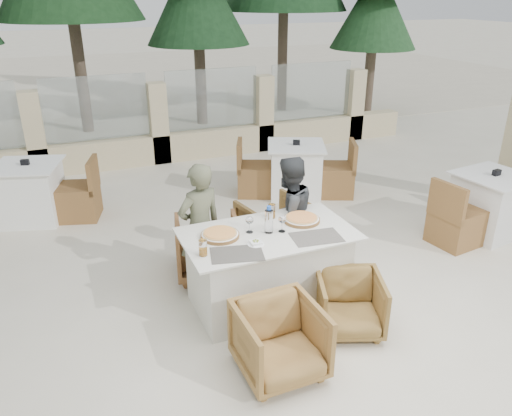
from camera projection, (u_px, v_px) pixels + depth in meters
name	position (u px, v px, depth m)	size (l,w,h in m)	color
ground	(270.00, 304.00, 4.92)	(80.00, 80.00, 0.00)	beige
sand_patch	(100.00, 82.00, 16.75)	(30.00, 16.00, 0.01)	beige
perimeter_wall_far	(158.00, 118.00, 8.65)	(10.00, 0.34, 1.60)	beige
pine_centre	(197.00, 7.00, 10.53)	(2.20, 2.20, 5.00)	#1B411F
pine_far_right	(374.00, 18.00, 11.44)	(1.98, 1.98, 4.50)	#234E26
dining_table	(268.00, 269.00, 4.78)	(1.60, 0.90, 0.77)	silver
placemat_near_left	(237.00, 254.00, 4.25)	(0.45, 0.30, 0.00)	#514D46
placemat_near_right	(316.00, 237.00, 4.54)	(0.45, 0.30, 0.00)	#5F5851
pizza_left	(220.00, 235.00, 4.54)	(0.35, 0.35, 0.05)	orange
pizza_right	(302.00, 219.00, 4.85)	(0.35, 0.35, 0.05)	#E45B1F
water_bottle	(269.00, 219.00, 4.58)	(0.08, 0.08, 0.26)	#A7C3DC
wine_glass_centre	(249.00, 223.00, 4.60)	(0.08, 0.08, 0.18)	white
wine_glass_near	(282.00, 223.00, 4.61)	(0.08, 0.08, 0.18)	white
beer_glass_left	(203.00, 248.00, 4.21)	(0.07, 0.07, 0.14)	orange
beer_glass_right	(272.00, 211.00, 4.90)	(0.07, 0.07, 0.14)	orange
olive_dish	(256.00, 242.00, 4.40)	(0.11, 0.11, 0.04)	white
armchair_far_left	(208.00, 247.00, 5.34)	(0.67, 0.69, 0.62)	#8F5D34
armchair_far_right	(275.00, 228.00, 5.72)	(0.70, 0.72, 0.66)	olive
armchair_near_left	(280.00, 341.00, 3.93)	(0.64, 0.66, 0.60)	olive
armchair_near_right	(349.00, 304.00, 4.45)	(0.57, 0.59, 0.53)	olive
diner_left	(200.00, 228.00, 4.95)	(0.49, 0.32, 1.34)	#575A41
diner_right	(288.00, 217.00, 5.23)	(0.64, 0.50, 1.31)	#36383B
bg_table_a	(31.00, 192.00, 6.57)	(1.64, 0.82, 0.77)	white
bg_table_b	(295.00, 170.00, 7.40)	(1.64, 0.82, 0.77)	white
bg_table_c	(490.00, 204.00, 6.21)	(1.64, 0.82, 0.77)	silver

